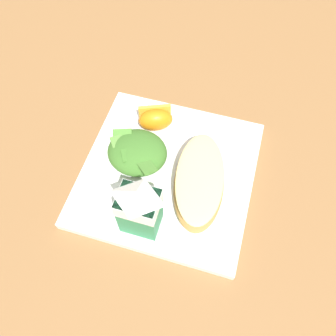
{
  "coord_description": "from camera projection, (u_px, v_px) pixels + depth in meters",
  "views": [
    {
      "loc": [
        -0.08,
        0.27,
        0.52
      ],
      "look_at": [
        0.0,
        0.0,
        0.03
      ],
      "focal_mm": 36.78,
      "sensor_mm": 36.0,
      "label": 1
    }
  ],
  "objects": [
    {
      "name": "orange_wedge_front",
      "position": [
        155.0,
        119.0,
        0.6
      ],
      "size": [
        0.07,
        0.06,
        0.04
      ],
      "color": "orange",
      "rests_on": "white_plate"
    },
    {
      "name": "green_salad_pile",
      "position": [
        137.0,
        152.0,
        0.57
      ],
      "size": [
        0.1,
        0.09,
        0.04
      ],
      "color": "#3D7028",
      "rests_on": "white_plate"
    },
    {
      "name": "ground",
      "position": [
        168.0,
        176.0,
        0.59
      ],
      "size": [
        3.0,
        3.0,
        0.0
      ],
      "primitive_type": "plane",
      "color": "olive"
    },
    {
      "name": "cheesy_pizza_bread",
      "position": [
        199.0,
        181.0,
        0.54
      ],
      "size": [
        0.11,
        0.18,
        0.04
      ],
      "color": "#B77F42",
      "rests_on": "white_plate"
    },
    {
      "name": "white_plate",
      "position": [
        168.0,
        173.0,
        0.58
      ],
      "size": [
        0.28,
        0.28,
        0.02
      ],
      "primitive_type": "cube",
      "color": "white",
      "rests_on": "ground"
    },
    {
      "name": "milk_carton",
      "position": [
        139.0,
        208.0,
        0.48
      ],
      "size": [
        0.06,
        0.04,
        0.11
      ],
      "color": "#2D8451",
      "rests_on": "white_plate"
    }
  ]
}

